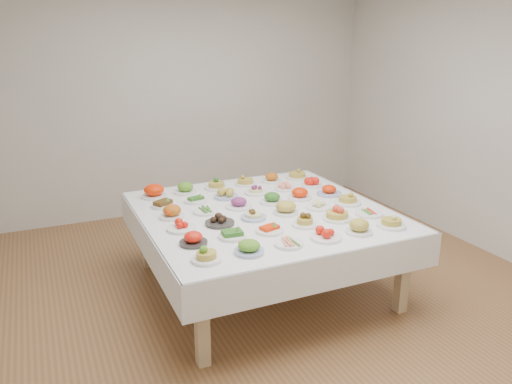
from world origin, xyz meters
name	(u,v)px	position (x,y,z in m)	size (l,w,h in m)	color
room_envelope	(273,87)	(0.00, 0.00, 1.83)	(5.02, 5.02, 2.81)	#8D5D3A
display_table	(263,218)	(-0.06, 0.05, 0.68)	(2.13, 2.13, 0.75)	white
dish_0	(206,254)	(-0.85, -0.73, 0.80)	(0.21, 0.21, 0.12)	white
dish_1	(249,245)	(-0.54, -0.73, 0.81)	(0.22, 0.22, 0.13)	#4C66B2
dish_2	(289,242)	(-0.21, -0.73, 0.77)	(0.21, 0.21, 0.05)	white
dish_3	(326,233)	(0.10, -0.74, 0.80)	(0.24, 0.24, 0.11)	white
dish_4	(359,226)	(0.41, -0.74, 0.81)	(0.21, 0.21, 0.12)	white
dish_5	(392,220)	(0.73, -0.74, 0.81)	(0.23, 0.23, 0.13)	white
dish_6	(193,238)	(-0.85, -0.42, 0.80)	(0.21, 0.21, 0.11)	#302D2A
dish_7	(232,232)	(-0.54, -0.42, 0.80)	(0.21, 0.21, 0.10)	white
dish_8	(270,228)	(-0.23, -0.43, 0.79)	(0.22, 0.22, 0.09)	white
dish_9	(305,220)	(0.09, -0.43, 0.80)	(0.21, 0.21, 0.12)	white
dish_10	(337,211)	(0.42, -0.41, 0.83)	(0.24, 0.24, 0.16)	white
dish_11	(369,213)	(0.73, -0.43, 0.77)	(0.24, 0.24, 0.05)	white
dish_12	(182,225)	(-0.85, -0.11, 0.79)	(0.23, 0.23, 0.09)	white
dish_13	(220,219)	(-0.53, -0.12, 0.80)	(0.24, 0.24, 0.11)	#302D2A
dish_14	(254,214)	(-0.22, -0.11, 0.79)	(0.21, 0.21, 0.10)	#4C66B2
dish_15	(286,208)	(0.09, -0.11, 0.81)	(0.22, 0.22, 0.12)	white
dish_16	(318,204)	(0.42, -0.10, 0.79)	(0.22, 0.22, 0.09)	white
dish_17	(348,197)	(0.74, -0.10, 0.81)	(0.24, 0.24, 0.14)	white
dish_18	(172,211)	(-0.84, 0.21, 0.81)	(0.23, 0.23, 0.13)	white
dish_19	(206,211)	(-0.54, 0.20, 0.77)	(0.21, 0.21, 0.05)	white
dish_20	(239,202)	(-0.22, 0.21, 0.81)	(0.24, 0.24, 0.13)	white
dish_21	(272,197)	(0.11, 0.21, 0.81)	(0.23, 0.23, 0.12)	white
dish_22	(300,192)	(0.40, 0.21, 0.81)	(0.24, 0.24, 0.13)	white
dish_23	(329,189)	(0.73, 0.20, 0.81)	(0.24, 0.24, 0.13)	#4C66B2
dish_24	(163,203)	(-0.84, 0.52, 0.79)	(0.20, 0.20, 0.09)	white
dish_25	(196,198)	(-0.53, 0.53, 0.79)	(0.21, 0.21, 0.09)	white
dish_26	(226,193)	(-0.22, 0.53, 0.80)	(0.23, 0.23, 0.11)	#4C66B2
dish_27	(256,189)	(0.09, 0.53, 0.80)	(0.22, 0.22, 0.12)	white
dish_28	(285,186)	(0.41, 0.53, 0.79)	(0.20, 0.20, 0.09)	white
dish_29	(312,182)	(0.72, 0.52, 0.80)	(0.21, 0.21, 0.10)	white
dish_30	(154,190)	(-0.85, 0.83, 0.82)	(0.26, 0.26, 0.15)	white
dish_31	(185,187)	(-0.54, 0.83, 0.81)	(0.23, 0.23, 0.13)	white
dish_32	(216,182)	(-0.21, 0.85, 0.82)	(0.24, 0.24, 0.15)	white
dish_33	(245,180)	(0.11, 0.84, 0.80)	(0.21, 0.21, 0.12)	white
dish_34	(272,178)	(0.41, 0.83, 0.80)	(0.21, 0.21, 0.11)	white
dish_35	(297,173)	(0.72, 0.84, 0.81)	(0.23, 0.23, 0.13)	white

